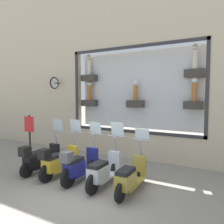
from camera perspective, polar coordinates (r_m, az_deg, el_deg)
name	(u,v)px	position (r m, az deg, el deg)	size (l,w,h in m)	color
ground_plane	(80,191)	(6.13, -8.48, -19.82)	(120.00, 120.00, 0.00)	gray
building_facade	(135,42)	(8.98, 5.91, 17.80)	(1.19, 36.00, 9.01)	beige
scooter_olive_0	(130,177)	(5.86, 4.76, -16.56)	(1.79, 0.60, 1.56)	black
scooter_silver_1	(104,171)	(6.21, -2.20, -15.07)	(1.81, 0.60, 1.70)	black
scooter_navy_2	(79,165)	(6.57, -8.62, -13.57)	(1.81, 0.60, 1.65)	black
scooter_yellow_3	(58,162)	(7.07, -13.92, -12.44)	(1.80, 0.60, 1.69)	black
scooter_black_4	(39,158)	(7.61, -18.49, -11.43)	(1.79, 0.61, 1.66)	black
shop_sign_post	(30,138)	(8.46, -20.72, -6.31)	(0.36, 0.45, 1.80)	#232326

